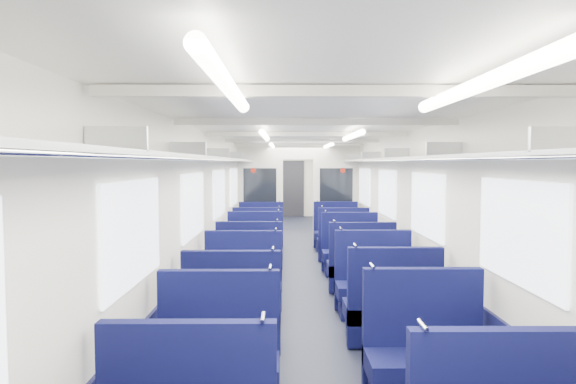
{
  "coord_description": "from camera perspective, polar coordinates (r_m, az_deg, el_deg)",
  "views": [
    {
      "loc": [
        -0.3,
        -8.72,
        1.92
      ],
      "look_at": [
        -0.23,
        2.92,
        1.23
      ],
      "focal_mm": 30.82,
      "sensor_mm": 36.0,
      "label": 1
    }
  ],
  "objects": [
    {
      "name": "floor",
      "position": [
        8.93,
        1.6,
        -9.04
      ],
      "size": [
        2.8,
        18.0,
        0.01
      ],
      "primitive_type": "cube",
      "color": "black",
      "rests_on": "ground"
    },
    {
      "name": "ceiling",
      "position": [
        8.74,
        1.62,
        6.19
      ],
      "size": [
        2.8,
        18.0,
        0.01
      ],
      "primitive_type": "cube",
      "color": "white",
      "rests_on": "wall_left"
    },
    {
      "name": "wall_left",
      "position": [
        8.82,
        -7.52,
        -1.5
      ],
      "size": [
        0.02,
        18.0,
        2.35
      ],
      "primitive_type": "cube",
      "color": "beige",
      "rests_on": "floor"
    },
    {
      "name": "dado_left",
      "position": [
        8.93,
        -7.38,
        -6.79
      ],
      "size": [
        0.03,
        17.9,
        0.7
      ],
      "primitive_type": "cube",
      "color": "#101136",
      "rests_on": "floor"
    },
    {
      "name": "wall_right",
      "position": [
        8.92,
        10.64,
        -1.48
      ],
      "size": [
        0.02,
        18.0,
        2.35
      ],
      "primitive_type": "cube",
      "color": "beige",
      "rests_on": "floor"
    },
    {
      "name": "dado_right",
      "position": [
        9.02,
        10.49,
        -6.71
      ],
      "size": [
        0.03,
        17.9,
        0.7
      ],
      "primitive_type": "cube",
      "color": "#101136",
      "rests_on": "floor"
    },
    {
      "name": "wall_far",
      "position": [
        17.74,
        0.63,
        0.96
      ],
      "size": [
        2.8,
        0.02,
        2.35
      ],
      "primitive_type": "cube",
      "color": "beige",
      "rests_on": "floor"
    },
    {
      "name": "luggage_rack_left",
      "position": [
        8.77,
        -6.34,
        3.7
      ],
      "size": [
        0.36,
        17.4,
        0.18
      ],
      "color": "#B2B5BA",
      "rests_on": "wall_left"
    },
    {
      "name": "luggage_rack_right",
      "position": [
        8.85,
        9.51,
        3.67
      ],
      "size": [
        0.36,
        17.4,
        0.18
      ],
      "color": "#B2B5BA",
      "rests_on": "wall_right"
    },
    {
      "name": "windows",
      "position": [
        8.28,
        1.72,
        -0.09
      ],
      "size": [
        2.78,
        15.6,
        0.75
      ],
      "color": "white",
      "rests_on": "wall_left"
    },
    {
      "name": "ceiling_fittings",
      "position": [
        8.47,
        1.68,
        5.87
      ],
      "size": [
        2.7,
        16.06,
        0.11
      ],
      "color": "beige",
      "rests_on": "ceiling"
    },
    {
      "name": "end_door",
      "position": [
        17.69,
        0.63,
        0.39
      ],
      "size": [
        0.75,
        0.06,
        2.0
      ],
      "primitive_type": "cube",
      "color": "black",
      "rests_on": "floor"
    },
    {
      "name": "bulkhead",
      "position": [
        11.38,
        1.16,
        -0.09
      ],
      "size": [
        2.8,
        0.1,
        2.35
      ],
      "color": "beige",
      "rests_on": "floor"
    },
    {
      "name": "seat_6",
      "position": [
        4.14,
        -8.17,
        -19.16
      ],
      "size": [
        0.98,
        0.54,
        1.09
      ],
      "color": "#0D1040",
      "rests_on": "floor"
    },
    {
      "name": "seat_7",
      "position": [
        4.31,
        15.63,
        -18.3
      ],
      "size": [
        0.98,
        0.54,
        1.09
      ],
      "color": "#0D1040",
      "rests_on": "floor"
    },
    {
      "name": "seat_8",
      "position": [
        5.22,
        -6.39,
        -14.33
      ],
      "size": [
        0.98,
        0.54,
        1.09
      ],
      "color": "#0D1040",
      "rests_on": "floor"
    },
    {
      "name": "seat_9",
      "position": [
        5.48,
        11.87,
        -13.51
      ],
      "size": [
        0.98,
        0.54,
        1.09
      ],
      "color": "#0D1040",
      "rests_on": "floor"
    },
    {
      "name": "seat_10",
      "position": [
        6.33,
        -5.26,
        -11.15
      ],
      "size": [
        0.98,
        0.54,
        1.09
      ],
      "color": "#0D1040",
      "rests_on": "floor"
    },
    {
      "name": "seat_11",
      "position": [
        6.45,
        9.92,
        -10.91
      ],
      "size": [
        0.98,
        0.54,
        1.09
      ],
      "color": "#0D1040",
      "rests_on": "floor"
    },
    {
      "name": "seat_12",
      "position": [
        7.54,
        -4.43,
        -8.77
      ],
      "size": [
        0.98,
        0.54,
        1.09
      ],
      "color": "#0D1040",
      "rests_on": "floor"
    },
    {
      "name": "seat_13",
      "position": [
        7.51,
        8.4,
        -8.85
      ],
      "size": [
        0.98,
        0.54,
        1.09
      ],
      "color": "#0D1040",
      "rests_on": "floor"
    },
    {
      "name": "seat_14",
      "position": [
        8.76,
        -3.85,
        -7.06
      ],
      "size": [
        0.98,
        0.54,
        1.09
      ],
      "color": "#0D1040",
      "rests_on": "floor"
    },
    {
      "name": "seat_15",
      "position": [
        8.67,
        7.2,
        -7.19
      ],
      "size": [
        0.98,
        0.54,
        1.09
      ],
      "color": "#0D1040",
      "rests_on": "floor"
    },
    {
      "name": "seat_16",
      "position": [
        9.81,
        -3.46,
        -5.94
      ],
      "size": [
        0.98,
        0.54,
        1.09
      ],
      "color": "#0D1040",
      "rests_on": "floor"
    },
    {
      "name": "seat_17",
      "position": [
        9.77,
        6.32,
        -5.98
      ],
      "size": [
        0.98,
        0.54,
        1.09
      ],
      "color": "#0D1040",
      "rests_on": "floor"
    },
    {
      "name": "seat_18",
      "position": [
        10.86,
        -3.15,
        -5.02
      ],
      "size": [
        0.98,
        0.54,
        1.09
      ],
      "color": "#0D1040",
      "rests_on": "floor"
    },
    {
      "name": "seat_19",
      "position": [
        11.0,
        5.57,
        -4.93
      ],
      "size": [
        0.98,
        0.54,
        1.09
      ],
      "color": "#0D1040",
      "rests_on": "floor"
    }
  ]
}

